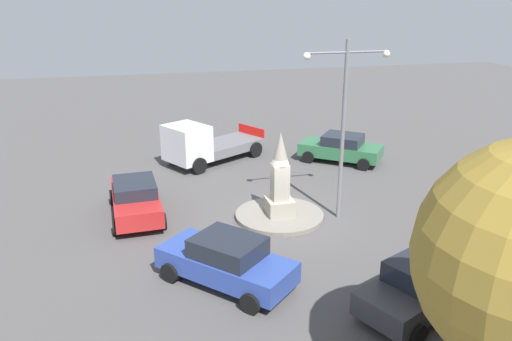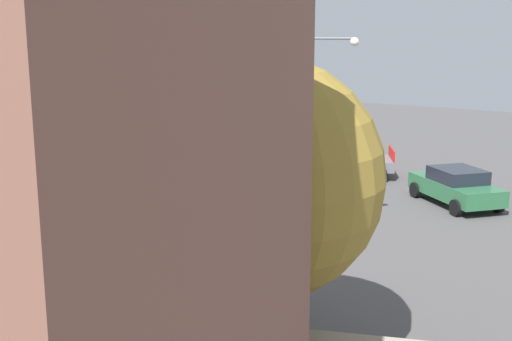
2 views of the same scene
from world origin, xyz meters
The scene contains 9 objects.
ground_plane centered at (0.00, 0.00, 0.00)m, with size 80.00×80.00×0.00m, color #4F4C4C.
traffic_island centered at (0.00, 0.00, 0.09)m, with size 3.59×3.59×0.18m, color gray.
monument centered at (0.00, 0.00, 1.63)m, with size 1.05×1.05×3.41m.
streetlamp centered at (-2.34, 0.52, 4.31)m, with size 3.41×0.28×7.06m.
car_blue_passing centered at (3.02, 4.38, 0.81)m, with size 4.27×4.41×1.59m.
car_red_approaching centered at (5.63, -1.56, 0.79)m, with size 2.19×4.53×1.51m.
car_green_far_side centered at (-5.24, -6.14, 0.77)m, with size 4.48×4.09×1.50m.
car_dark_grey_waiting centered at (-2.20, 7.09, 0.80)m, with size 4.68×3.39×1.58m.
truck_white_parked_left centered at (1.96, -7.58, 1.06)m, with size 5.83×4.64×2.27m.
Camera 1 is at (5.52, 18.22, 8.71)m, focal length 35.94 mm.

